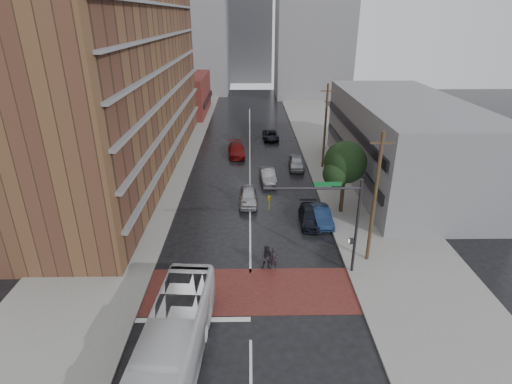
{
  "coord_description": "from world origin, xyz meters",
  "views": [
    {
      "loc": [
        0.04,
        -21.35,
        16.95
      ],
      "look_at": [
        0.51,
        8.97,
        3.5
      ],
      "focal_mm": 28.0,
      "sensor_mm": 36.0,
      "label": 1
    }
  ],
  "objects_px": {
    "pedestrian_a": "(274,259)",
    "car_parked_far": "(296,162)",
    "car_travel_c": "(236,150)",
    "transit_bus": "(172,348)",
    "pedestrian_b": "(267,258)",
    "car_parked_near": "(321,216)",
    "car_travel_b": "(268,176)",
    "car_travel_a": "(248,196)",
    "suv_travel": "(271,135)",
    "car_parked_mid": "(311,216)"
  },
  "relations": [
    {
      "from": "transit_bus",
      "to": "suv_travel",
      "type": "height_order",
      "value": "transit_bus"
    },
    {
      "from": "car_travel_a",
      "to": "car_parked_far",
      "type": "height_order",
      "value": "car_travel_a"
    },
    {
      "from": "car_parked_near",
      "to": "car_travel_a",
      "type": "bearing_deg",
      "value": 144.25
    },
    {
      "from": "pedestrian_b",
      "to": "car_parked_mid",
      "type": "relative_size",
      "value": 0.41
    },
    {
      "from": "car_travel_c",
      "to": "car_parked_near",
      "type": "bearing_deg",
      "value": -71.28
    },
    {
      "from": "car_travel_a",
      "to": "car_parked_far",
      "type": "bearing_deg",
      "value": 59.92
    },
    {
      "from": "transit_bus",
      "to": "car_travel_c",
      "type": "xyz_separation_m",
      "value": [
        2.21,
        34.93,
        -0.86
      ]
    },
    {
      "from": "car_parked_mid",
      "to": "car_parked_near",
      "type": "bearing_deg",
      "value": 1.1
    },
    {
      "from": "car_travel_a",
      "to": "car_parked_far",
      "type": "relative_size",
      "value": 1.01
    },
    {
      "from": "transit_bus",
      "to": "pedestrian_a",
      "type": "height_order",
      "value": "transit_bus"
    },
    {
      "from": "transit_bus",
      "to": "pedestrian_b",
      "type": "height_order",
      "value": "transit_bus"
    },
    {
      "from": "pedestrian_b",
      "to": "car_travel_c",
      "type": "height_order",
      "value": "pedestrian_b"
    },
    {
      "from": "car_travel_c",
      "to": "car_parked_far",
      "type": "xyz_separation_m",
      "value": [
        7.37,
        -4.88,
        -0.0
      ]
    },
    {
      "from": "car_travel_a",
      "to": "car_parked_mid",
      "type": "height_order",
      "value": "car_travel_a"
    },
    {
      "from": "pedestrian_a",
      "to": "car_parked_mid",
      "type": "distance_m",
      "value": 7.9
    },
    {
      "from": "pedestrian_a",
      "to": "car_travel_c",
      "type": "height_order",
      "value": "pedestrian_a"
    },
    {
      "from": "car_parked_near",
      "to": "car_parked_mid",
      "type": "bearing_deg",
      "value": 176.69
    },
    {
      "from": "car_parked_mid",
      "to": "car_travel_c",
      "type": "bearing_deg",
      "value": 111.85
    },
    {
      "from": "car_travel_b",
      "to": "car_parked_far",
      "type": "distance_m",
      "value": 5.6
    },
    {
      "from": "pedestrian_b",
      "to": "car_parked_mid",
      "type": "xyz_separation_m",
      "value": [
        4.13,
        7.0,
        -0.27
      ]
    },
    {
      "from": "suv_travel",
      "to": "transit_bus",
      "type": "bearing_deg",
      "value": -102.59
    },
    {
      "from": "pedestrian_a",
      "to": "transit_bus",
      "type": "bearing_deg",
      "value": -115.54
    },
    {
      "from": "car_travel_b",
      "to": "car_parked_mid",
      "type": "xyz_separation_m",
      "value": [
        3.38,
        -9.67,
        -0.05
      ]
    },
    {
      "from": "car_travel_c",
      "to": "transit_bus",
      "type": "bearing_deg",
      "value": -98.11
    },
    {
      "from": "transit_bus",
      "to": "car_travel_b",
      "type": "height_order",
      "value": "transit_bus"
    },
    {
      "from": "pedestrian_b",
      "to": "car_travel_a",
      "type": "height_order",
      "value": "pedestrian_b"
    },
    {
      "from": "car_parked_near",
      "to": "car_parked_far",
      "type": "relative_size",
      "value": 0.97
    },
    {
      "from": "pedestrian_a",
      "to": "car_parked_mid",
      "type": "relative_size",
      "value": 0.37
    },
    {
      "from": "car_travel_a",
      "to": "car_parked_mid",
      "type": "bearing_deg",
      "value": -36.32
    },
    {
      "from": "pedestrian_a",
      "to": "car_parked_far",
      "type": "relative_size",
      "value": 0.39
    },
    {
      "from": "suv_travel",
      "to": "car_travel_a",
      "type": "bearing_deg",
      "value": -101.53
    },
    {
      "from": "pedestrian_a",
      "to": "car_parked_far",
      "type": "distance_m",
      "value": 21.3
    },
    {
      "from": "car_travel_a",
      "to": "suv_travel",
      "type": "bearing_deg",
      "value": 81.85
    },
    {
      "from": "car_travel_a",
      "to": "car_parked_near",
      "type": "xyz_separation_m",
      "value": [
        6.47,
        -4.11,
        -0.05
      ]
    },
    {
      "from": "pedestrian_b",
      "to": "car_parked_far",
      "type": "bearing_deg",
      "value": 86.55
    },
    {
      "from": "car_travel_b",
      "to": "car_parked_far",
      "type": "relative_size",
      "value": 0.99
    },
    {
      "from": "pedestrian_b",
      "to": "car_travel_c",
      "type": "distance_m",
      "value": 26.0
    },
    {
      "from": "car_parked_near",
      "to": "car_parked_mid",
      "type": "distance_m",
      "value": 0.94
    },
    {
      "from": "car_travel_b",
      "to": "car_travel_c",
      "type": "height_order",
      "value": "car_travel_c"
    },
    {
      "from": "pedestrian_a",
      "to": "car_parked_near",
      "type": "height_order",
      "value": "pedestrian_a"
    },
    {
      "from": "pedestrian_a",
      "to": "car_travel_a",
      "type": "xyz_separation_m",
      "value": [
        -1.88,
        11.11,
        -0.11
      ]
    },
    {
      "from": "car_travel_b",
      "to": "car_parked_near",
      "type": "distance_m",
      "value": 10.59
    },
    {
      "from": "car_parked_far",
      "to": "car_parked_mid",
      "type": "bearing_deg",
      "value": -88.5
    },
    {
      "from": "transit_bus",
      "to": "pedestrian_a",
      "type": "xyz_separation_m",
      "value": [
        5.69,
        9.11,
        -0.75
      ]
    },
    {
      "from": "car_travel_c",
      "to": "suv_travel",
      "type": "bearing_deg",
      "value": 51.87
    },
    {
      "from": "car_travel_c",
      "to": "pedestrian_b",
      "type": "bearing_deg",
      "value": -87.86
    },
    {
      "from": "car_parked_mid",
      "to": "transit_bus",
      "type": "bearing_deg",
      "value": -119.0
    },
    {
      "from": "car_travel_c",
      "to": "car_parked_mid",
      "type": "bearing_deg",
      "value": -73.75
    },
    {
      "from": "transit_bus",
      "to": "suv_travel",
      "type": "distance_m",
      "value": 42.88
    },
    {
      "from": "pedestrian_b",
      "to": "car_parked_near",
      "type": "height_order",
      "value": "pedestrian_b"
    }
  ]
}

